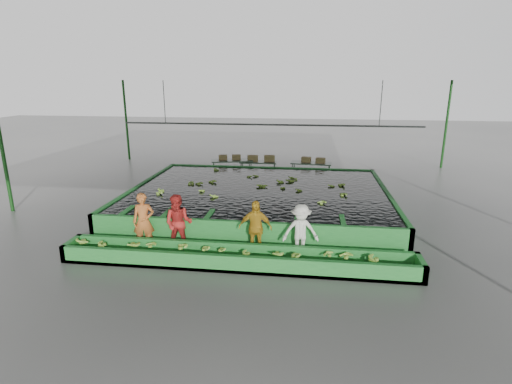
# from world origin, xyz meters

# --- Properties ---
(ground) EXTENTS (80.00, 80.00, 0.00)m
(ground) POSITION_xyz_m (0.00, 0.00, 0.00)
(ground) COLOR #5E5E5B
(ground) RESTS_ON ground
(shed_roof) EXTENTS (20.00, 22.00, 0.04)m
(shed_roof) POSITION_xyz_m (0.00, 0.00, 5.00)
(shed_roof) COLOR gray
(shed_roof) RESTS_ON shed_posts
(shed_posts) EXTENTS (20.00, 22.00, 5.00)m
(shed_posts) POSITION_xyz_m (0.00, 0.00, 2.50)
(shed_posts) COLOR #154815
(shed_posts) RESTS_ON ground
(flotation_tank) EXTENTS (10.00, 8.00, 0.90)m
(flotation_tank) POSITION_xyz_m (0.00, 1.50, 0.45)
(flotation_tank) COLOR #278432
(flotation_tank) RESTS_ON ground
(tank_water) EXTENTS (9.70, 7.70, 0.00)m
(tank_water) POSITION_xyz_m (0.00, 1.50, 0.85)
(tank_water) COLOR black
(tank_water) RESTS_ON flotation_tank
(sorting_trough) EXTENTS (10.00, 1.00, 0.50)m
(sorting_trough) POSITION_xyz_m (0.00, -3.60, 0.25)
(sorting_trough) COLOR #278432
(sorting_trough) RESTS_ON ground
(cableway_rail) EXTENTS (0.08, 0.08, 14.00)m
(cableway_rail) POSITION_xyz_m (0.00, 5.00, 3.00)
(cableway_rail) COLOR #59605B
(cableway_rail) RESTS_ON shed_roof
(rail_hanger_left) EXTENTS (0.04, 0.04, 2.00)m
(rail_hanger_left) POSITION_xyz_m (-5.00, 5.00, 4.00)
(rail_hanger_left) COLOR #59605B
(rail_hanger_left) RESTS_ON shed_roof
(rail_hanger_right) EXTENTS (0.04, 0.04, 2.00)m
(rail_hanger_right) POSITION_xyz_m (5.00, 5.00, 4.00)
(rail_hanger_right) COLOR #59605B
(rail_hanger_right) RESTS_ON shed_roof
(worker_a) EXTENTS (0.74, 0.58, 1.77)m
(worker_a) POSITION_xyz_m (-3.01, -2.80, 0.89)
(worker_a) COLOR #CB6B2D
(worker_a) RESTS_ON ground
(worker_b) EXTENTS (0.89, 0.71, 1.76)m
(worker_b) POSITION_xyz_m (-1.91, -2.80, 0.88)
(worker_b) COLOR red
(worker_b) RESTS_ON ground
(worker_c) EXTENTS (1.00, 0.43, 1.69)m
(worker_c) POSITION_xyz_m (0.41, -2.80, 0.84)
(worker_c) COLOR gold
(worker_c) RESTS_ON ground
(worker_d) EXTENTS (1.12, 0.74, 1.62)m
(worker_d) POSITION_xyz_m (1.74, -2.80, 0.81)
(worker_d) COLOR white
(worker_d) RESTS_ON ground
(packing_table_left) EXTENTS (2.29, 1.38, 0.97)m
(packing_table_left) POSITION_xyz_m (-2.08, 6.56, 0.49)
(packing_table_left) COLOR #59605B
(packing_table_left) RESTS_ON ground
(packing_table_mid) EXTENTS (1.95, 0.84, 0.87)m
(packing_table_mid) POSITION_xyz_m (-0.72, 6.81, 0.44)
(packing_table_mid) COLOR #59605B
(packing_table_mid) RESTS_ON ground
(packing_table_right) EXTENTS (2.12, 1.02, 0.93)m
(packing_table_right) POSITION_xyz_m (2.05, 6.63, 0.47)
(packing_table_right) COLOR #59605B
(packing_table_right) RESTS_ON ground
(box_stack_left) EXTENTS (1.19, 0.58, 0.25)m
(box_stack_left) POSITION_xyz_m (-2.21, 6.60, 0.97)
(box_stack_left) COLOR olive
(box_stack_left) RESTS_ON packing_table_left
(box_stack_mid) EXTENTS (1.47, 0.57, 0.31)m
(box_stack_mid) POSITION_xyz_m (-0.58, 6.88, 0.87)
(box_stack_mid) COLOR olive
(box_stack_mid) RESTS_ON packing_table_mid
(box_stack_right) EXTENTS (1.24, 0.55, 0.26)m
(box_stack_right) POSITION_xyz_m (2.15, 6.62, 0.93)
(box_stack_right) COLOR olive
(box_stack_right) RESTS_ON packing_table_right
(floating_bananas) EXTENTS (9.08, 6.19, 0.12)m
(floating_bananas) POSITION_xyz_m (0.00, 2.30, 0.85)
(floating_bananas) COLOR #85B839
(floating_bananas) RESTS_ON tank_water
(trough_bananas) EXTENTS (9.07, 0.60, 0.12)m
(trough_bananas) POSITION_xyz_m (0.00, -3.60, 0.40)
(trough_bananas) COLOR #85B839
(trough_bananas) RESTS_ON sorting_trough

